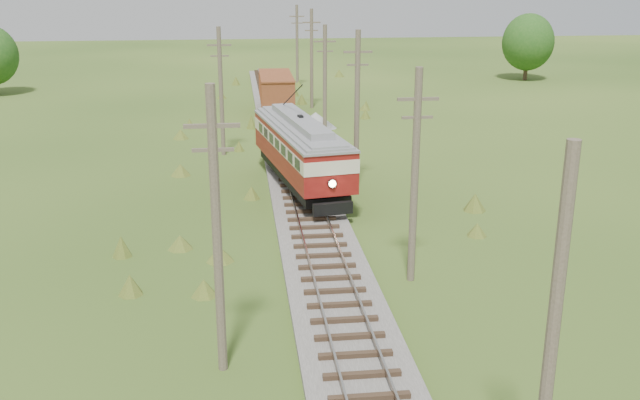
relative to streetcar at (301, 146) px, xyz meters
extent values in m
cube|color=#605B54|center=(0.00, 3.14, -2.50)|extent=(3.60, 96.00, 0.25)
cube|color=#726659|center=(-0.72, 3.14, -2.14)|extent=(0.08, 96.00, 0.17)
cube|color=#726659|center=(0.72, 3.14, -2.14)|extent=(0.08, 96.00, 0.17)
cube|color=#2D2116|center=(0.00, 3.14, -2.29)|extent=(2.40, 96.00, 0.16)
cube|color=black|center=(0.00, 0.00, -1.61)|extent=(4.16, 11.32, 0.45)
cube|color=maroon|center=(0.00, 0.00, -0.61)|extent=(4.73, 12.34, 1.10)
cube|color=beige|center=(0.00, 0.00, 0.30)|extent=(4.77, 12.40, 0.70)
cube|color=black|center=(0.00, 0.00, 0.30)|extent=(4.71, 11.87, 0.55)
cube|color=maroon|center=(0.00, 0.00, 0.80)|extent=(4.73, 12.34, 0.30)
cube|color=gray|center=(0.00, 0.00, 1.13)|extent=(4.81, 12.46, 0.38)
cube|color=gray|center=(0.00, 0.00, 1.47)|extent=(2.72, 9.11, 0.40)
sphere|color=#FFF2BF|center=(0.99, -6.02, -0.46)|extent=(0.36, 0.36, 0.36)
cylinder|color=black|center=(-0.29, 1.78, 2.60)|extent=(0.82, 4.62, 1.93)
cylinder|color=black|center=(0.00, -4.61, -1.66)|extent=(0.25, 0.81, 0.80)
cylinder|color=black|center=(1.48, -4.37, -1.66)|extent=(0.25, 0.81, 0.80)
cylinder|color=black|center=(-1.48, 4.37, -1.66)|extent=(0.25, 0.81, 0.80)
cylinder|color=black|center=(0.00, 4.62, -1.66)|extent=(0.25, 0.81, 0.80)
cube|color=black|center=(0.00, 23.79, -1.69)|extent=(2.29, 7.67, 0.53)
cube|color=brown|center=(0.00, 23.79, -0.36)|extent=(2.85, 8.52, 2.12)
cube|color=brown|center=(0.00, 23.79, 0.75)|extent=(2.91, 8.69, 0.13)
cylinder|color=black|center=(-0.82, 21.25, -1.64)|extent=(0.14, 0.85, 0.85)
cylinder|color=black|center=(0.77, 21.23, -1.64)|extent=(0.14, 0.85, 0.85)
cylinder|color=black|center=(-0.77, 26.34, -1.64)|extent=(0.14, 0.85, 0.85)
cylinder|color=black|center=(0.82, 26.32, -1.64)|extent=(0.14, 0.85, 0.85)
cone|color=gray|center=(2.84, 17.99, -2.05)|extent=(3.03, 3.03, 1.13)
cone|color=gray|center=(3.59, 17.05, -2.29)|extent=(1.70, 1.70, 0.66)
cylinder|color=brown|center=(3.10, -25.86, 1.78)|extent=(0.30, 0.30, 8.80)
cylinder|color=brown|center=(3.30, -12.86, 1.68)|extent=(0.30, 0.30, 8.60)
cube|color=brown|center=(3.30, -12.86, 4.78)|extent=(1.60, 0.12, 0.12)
cube|color=brown|center=(3.30, -12.86, 4.08)|extent=(1.20, 0.10, 0.10)
cylinder|color=brown|center=(3.20, 0.14, 1.88)|extent=(0.30, 0.30, 9.00)
cube|color=brown|center=(3.20, 0.14, 5.18)|extent=(1.60, 0.12, 0.12)
cube|color=brown|center=(3.20, 0.14, 4.48)|extent=(1.20, 0.10, 0.10)
cylinder|color=brown|center=(3.00, 13.14, 1.58)|extent=(0.30, 0.30, 8.40)
cube|color=brown|center=(3.00, 13.14, 4.58)|extent=(1.60, 0.12, 0.12)
cube|color=brown|center=(3.00, 13.14, 3.88)|extent=(1.20, 0.10, 0.10)
cylinder|color=brown|center=(3.40, 26.14, 1.83)|extent=(0.30, 0.30, 8.90)
cube|color=brown|center=(3.40, 26.14, 5.08)|extent=(1.60, 0.12, 0.12)
cube|color=brown|center=(3.40, 26.14, 4.38)|extent=(1.20, 0.10, 0.10)
cylinder|color=brown|center=(3.20, 39.14, 1.73)|extent=(0.30, 0.30, 8.70)
cube|color=brown|center=(3.20, 39.14, 4.88)|extent=(1.60, 0.12, 0.12)
cube|color=brown|center=(3.20, 39.14, 4.18)|extent=(1.20, 0.10, 0.10)
cylinder|color=brown|center=(-4.20, -18.86, 1.88)|extent=(0.30, 0.30, 9.00)
cube|color=brown|center=(-4.20, -18.86, 5.18)|extent=(1.60, 0.12, 0.12)
cube|color=brown|center=(-4.20, -18.86, 4.48)|extent=(1.20, 0.10, 0.10)
cylinder|color=brown|center=(-4.50, 9.14, 1.68)|extent=(0.30, 0.30, 8.60)
cube|color=brown|center=(-4.50, 9.14, 4.78)|extent=(1.60, 0.12, 0.12)
cube|color=brown|center=(-4.50, 9.14, 4.08)|extent=(1.20, 0.10, 0.10)
cylinder|color=#38281C|center=(30.00, 41.14, -1.36)|extent=(0.50, 0.50, 2.52)
ellipsoid|color=#1F5018|center=(30.00, 41.14, 1.72)|extent=(5.88, 5.88, 6.47)
camera|label=1|loc=(-3.47, -38.88, 9.30)|focal=40.00mm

